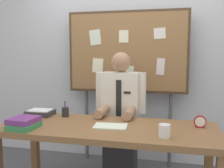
# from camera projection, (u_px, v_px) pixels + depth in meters

# --- Properties ---
(back_wall) EXTENTS (6.40, 0.08, 2.70)m
(back_wall) POSITION_uv_depth(u_px,v_px,m) (130.00, 56.00, 3.30)
(back_wall) COLOR silver
(back_wall) RESTS_ON ground_plane
(desk) EXTENTS (1.90, 0.74, 0.74)m
(desk) POSITION_uv_depth(u_px,v_px,m) (107.00, 136.00, 2.26)
(desk) COLOR brown
(desk) RESTS_ON ground_plane
(person) EXTENTS (0.55, 0.56, 1.39)m
(person) POSITION_uv_depth(u_px,v_px,m) (120.00, 120.00, 2.82)
(person) COLOR #2D2D33
(person) RESTS_ON ground_plane
(bulletin_board) EXTENTS (1.45, 0.09, 1.88)m
(bulletin_board) POSITION_uv_depth(u_px,v_px,m) (127.00, 54.00, 3.10)
(bulletin_board) COLOR #4C3823
(bulletin_board) RESTS_ON ground_plane
(book_stack) EXTENTS (0.23, 0.26, 0.09)m
(book_stack) POSITION_uv_depth(u_px,v_px,m) (24.00, 123.00, 2.18)
(book_stack) COLOR #337F47
(book_stack) RESTS_ON desk
(open_notebook) EXTENTS (0.30, 0.21, 0.01)m
(open_notebook) POSITION_uv_depth(u_px,v_px,m) (110.00, 126.00, 2.22)
(open_notebook) COLOR silver
(open_notebook) RESTS_ON desk
(desk_clock) EXTENTS (0.10, 0.04, 0.10)m
(desk_clock) POSITION_uv_depth(u_px,v_px,m) (200.00, 122.00, 2.20)
(desk_clock) COLOR maroon
(desk_clock) RESTS_ON desk
(coffee_mug) EXTENTS (0.09, 0.09, 0.10)m
(coffee_mug) POSITION_uv_depth(u_px,v_px,m) (165.00, 131.00, 1.94)
(coffee_mug) COLOR white
(coffee_mug) RESTS_ON desk
(pen_holder) EXTENTS (0.07, 0.07, 0.16)m
(pen_holder) POSITION_uv_depth(u_px,v_px,m) (65.00, 112.00, 2.58)
(pen_holder) COLOR #262626
(pen_holder) RESTS_ON desk
(paper_tray) EXTENTS (0.26, 0.20, 0.06)m
(paper_tray) POSITION_uv_depth(u_px,v_px,m) (40.00, 113.00, 2.64)
(paper_tray) COLOR #333338
(paper_tray) RESTS_ON desk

